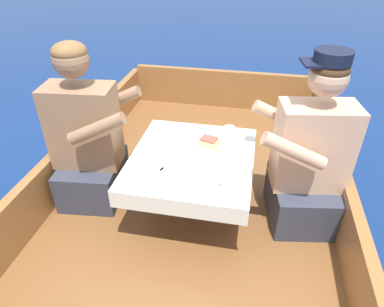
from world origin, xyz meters
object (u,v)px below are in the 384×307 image
(coffee_cup_port, at_px, (229,131))
(tin_can, at_px, (240,173))
(person_port, at_px, (88,142))
(coffee_cup_starboard, at_px, (212,180))
(person_starboard, at_px, (308,162))
(sandwich, at_px, (209,142))

(coffee_cup_port, distance_m, tin_can, 0.46)
(person_port, xyz_separation_m, coffee_cup_starboard, (0.81, -0.25, 0.02))
(person_starboard, bearing_deg, tin_can, 19.03)
(coffee_cup_port, height_order, coffee_cup_starboard, coffee_cup_starboard)
(person_starboard, relative_size, coffee_cup_starboard, 10.27)
(person_port, bearing_deg, person_starboard, -4.32)
(person_port, xyz_separation_m, person_starboard, (1.31, 0.04, 0.00))
(person_port, relative_size, person_starboard, 0.98)
(coffee_cup_port, bearing_deg, sandwich, -121.63)
(person_port, distance_m, sandwich, 0.74)
(person_starboard, height_order, tin_can, person_starboard)
(coffee_cup_port, bearing_deg, person_starboard, -28.28)
(person_starboard, relative_size, tin_can, 15.36)
(person_starboard, height_order, coffee_cup_port, person_starboard)
(person_port, relative_size, sandwich, 7.57)
(sandwich, height_order, coffee_cup_starboard, coffee_cup_starboard)
(sandwich, relative_size, coffee_cup_port, 1.30)
(coffee_cup_starboard, bearing_deg, person_port, 162.67)
(tin_can, bearing_deg, coffee_cup_starboard, -145.18)
(sandwich, distance_m, tin_can, 0.35)
(person_port, bearing_deg, coffee_cup_port, 13.13)
(sandwich, bearing_deg, person_starboard, -7.84)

